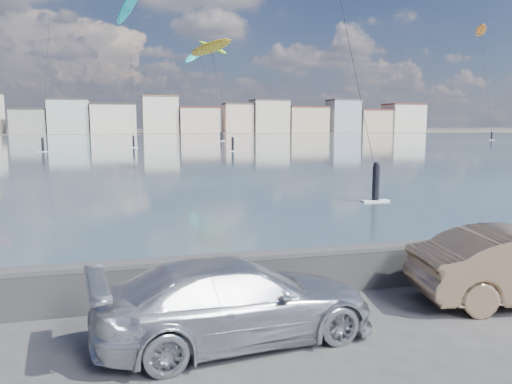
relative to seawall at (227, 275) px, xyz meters
The scene contains 11 objects.
ground 2.76m from the seawall, 90.00° to the right, with size 700.00×700.00×0.00m, color #333335.
bay_water 88.80m from the seawall, 90.00° to the left, with size 500.00×177.00×0.00m, color #303D4F.
far_shore_strip 197.30m from the seawall, 90.00° to the left, with size 500.00×60.00×0.00m, color #4C473D.
seawall is the anchor object (origin of this frame).
far_buildings 183.39m from the seawall, 89.59° to the left, with size 240.79×13.26×14.60m.
car_silver 2.04m from the seawall, 96.44° to the right, with size 2.06×5.07×1.47m, color silver.
kitesurfer_7 126.69m from the seawall, 49.56° to the left, with size 6.02×11.08×26.92m.
kitesurfer_13 106.29m from the seawall, 80.40° to the left, with size 7.22×13.20×23.18m.
kitesurfer_15 88.99m from the seawall, 90.48° to the left, with size 6.32×20.06×28.12m.
kitesurfer_16 70.58m from the seawall, 80.69° to the left, with size 7.03×15.73×16.92m.
kitesurfer_19 109.35m from the seawall, 82.09° to the left, with size 9.07×11.39×23.25m.
Camera 1 is at (-2.04, -7.67, 3.87)m, focal length 35.00 mm.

